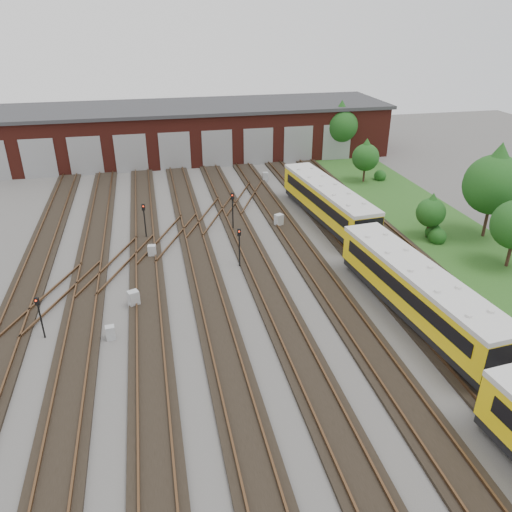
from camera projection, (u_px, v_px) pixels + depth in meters
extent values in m
plane|color=#494643|center=(252.00, 328.00, 29.83)|extent=(120.00, 120.00, 0.00)
cube|color=black|center=(1.00, 358.00, 27.10)|extent=(2.40, 70.00, 0.18)
cube|color=#4F341F|center=(14.00, 354.00, 27.17)|extent=(0.10, 70.00, 0.15)
cube|color=black|center=(77.00, 349.00, 27.87)|extent=(2.40, 70.00, 0.18)
cube|color=#4F341F|center=(63.00, 348.00, 27.66)|extent=(0.10, 70.00, 0.15)
cube|color=#4F341F|center=(90.00, 344.00, 27.94)|extent=(0.10, 70.00, 0.15)
cube|color=black|center=(150.00, 339.00, 28.64)|extent=(2.40, 70.00, 0.18)
cube|color=#4F341F|center=(137.00, 339.00, 28.43)|extent=(0.10, 70.00, 0.15)
cube|color=#4F341F|center=(162.00, 335.00, 28.71)|extent=(0.10, 70.00, 0.15)
cube|color=black|center=(219.00, 331.00, 29.41)|extent=(2.40, 70.00, 0.18)
cube|color=#4F341F|center=(207.00, 330.00, 29.20)|extent=(0.10, 70.00, 0.15)
cube|color=#4F341F|center=(231.00, 327.00, 29.47)|extent=(0.10, 70.00, 0.15)
cube|color=black|center=(284.00, 323.00, 30.18)|extent=(2.40, 70.00, 0.18)
cube|color=#4F341F|center=(273.00, 322.00, 29.97)|extent=(0.10, 70.00, 0.15)
cube|color=#4F341F|center=(296.00, 319.00, 30.24)|extent=(0.10, 70.00, 0.15)
cube|color=black|center=(346.00, 315.00, 30.95)|extent=(2.40, 70.00, 0.18)
cube|color=#4F341F|center=(336.00, 314.00, 30.74)|extent=(0.10, 70.00, 0.15)
cube|color=#4F341F|center=(358.00, 311.00, 31.01)|extent=(0.10, 70.00, 0.15)
cube|color=black|center=(406.00, 307.00, 31.72)|extent=(2.40, 70.00, 0.18)
cube|color=#4F341F|center=(395.00, 306.00, 31.51)|extent=(0.10, 70.00, 0.15)
cube|color=#4F341F|center=(416.00, 304.00, 31.78)|extent=(0.10, 70.00, 0.15)
cube|color=black|center=(462.00, 300.00, 32.49)|extent=(2.40, 70.00, 0.18)
cube|color=#4F341F|center=(452.00, 299.00, 32.28)|extent=(0.10, 70.00, 0.15)
cube|color=#4F341F|center=(472.00, 297.00, 32.55)|extent=(0.10, 70.00, 0.15)
cube|color=#4F341F|center=(119.00, 263.00, 36.93)|extent=(5.40, 9.62, 0.15)
cube|color=#4F341F|center=(170.00, 236.00, 41.20)|extent=(5.40, 9.62, 0.15)
cube|color=#4F341F|center=(211.00, 215.00, 45.46)|extent=(5.40, 9.62, 0.15)
cube|color=#4F341F|center=(54.00, 296.00, 32.66)|extent=(5.40, 9.62, 0.15)
cube|color=#4F341F|center=(245.00, 197.00, 49.73)|extent=(5.40, 9.62, 0.15)
cube|color=#531B14|center=(187.00, 132.00, 63.48)|extent=(50.00, 12.00, 6.00)
cube|color=#323234|center=(185.00, 107.00, 62.08)|extent=(51.00, 12.50, 0.40)
cube|color=gray|center=(39.00, 159.00, 55.30)|extent=(3.60, 0.12, 4.40)
cube|color=gray|center=(86.00, 156.00, 56.27)|extent=(3.60, 0.12, 4.40)
cube|color=gray|center=(131.00, 154.00, 57.23)|extent=(3.60, 0.12, 4.40)
cube|color=gray|center=(175.00, 151.00, 58.19)|extent=(3.60, 0.12, 4.40)
cube|color=gray|center=(217.00, 149.00, 59.15)|extent=(3.60, 0.12, 4.40)
cube|color=gray|center=(258.00, 147.00, 60.11)|extent=(3.60, 0.12, 4.40)
cube|color=gray|center=(298.00, 144.00, 61.07)|extent=(3.60, 0.12, 4.40)
cube|color=gray|center=(337.00, 142.00, 62.03)|extent=(3.60, 0.12, 4.40)
cube|color=#204717|center=(447.00, 234.00, 42.22)|extent=(8.00, 55.00, 0.05)
cube|color=black|center=(414.00, 308.00, 30.63)|extent=(3.60, 14.64, 0.58)
cube|color=gold|center=(417.00, 289.00, 30.03)|extent=(3.89, 14.67, 2.13)
cube|color=silver|center=(420.00, 272.00, 29.49)|extent=(3.98, 14.68, 0.29)
cube|color=black|center=(399.00, 289.00, 29.57)|extent=(1.28, 12.70, 0.82)
cube|color=black|center=(436.00, 283.00, 30.28)|extent=(1.28, 12.70, 0.82)
cube|color=black|center=(326.00, 214.00, 44.63)|extent=(3.60, 14.64, 0.58)
cube|color=gold|center=(327.00, 200.00, 44.02)|extent=(3.89, 14.67, 2.13)
cube|color=silver|center=(328.00, 187.00, 43.49)|extent=(3.98, 14.68, 0.29)
cube|color=black|center=(314.00, 199.00, 43.57)|extent=(1.28, 12.70, 0.82)
cube|color=black|center=(341.00, 196.00, 44.27)|extent=(1.28, 12.70, 0.82)
cylinder|color=black|center=(41.00, 321.00, 28.46)|extent=(0.09, 0.09, 2.24)
cube|color=black|center=(37.00, 301.00, 27.85)|extent=(0.26, 0.20, 0.47)
sphere|color=red|center=(36.00, 301.00, 27.73)|extent=(0.11, 0.11, 0.11)
cylinder|color=black|center=(233.00, 215.00, 42.38)|extent=(0.11, 0.11, 2.81)
cube|color=black|center=(232.00, 196.00, 41.63)|extent=(0.31, 0.22, 0.55)
sphere|color=red|center=(233.00, 195.00, 41.48)|extent=(0.13, 0.13, 0.13)
cylinder|color=black|center=(145.00, 225.00, 40.81)|extent=(0.11, 0.11, 2.54)
cube|color=black|center=(143.00, 207.00, 40.13)|extent=(0.27, 0.17, 0.53)
sphere|color=red|center=(143.00, 206.00, 39.99)|extent=(0.13, 0.13, 0.13)
cylinder|color=black|center=(239.00, 251.00, 36.46)|extent=(0.10, 0.10, 2.47)
cube|color=black|center=(239.00, 232.00, 35.80)|extent=(0.28, 0.20, 0.51)
sphere|color=red|center=(239.00, 232.00, 35.67)|extent=(0.12, 0.12, 0.12)
cube|color=#A4A7A9|center=(134.00, 299.00, 31.77)|extent=(0.81, 0.75, 1.10)
cube|color=#A4A7A9|center=(152.00, 251.00, 38.10)|extent=(0.65, 0.57, 0.99)
cube|color=#A4A7A9|center=(110.00, 333.00, 28.65)|extent=(0.56, 0.48, 0.86)
cube|color=#A4A7A9|center=(265.00, 177.00, 55.09)|extent=(0.60, 0.51, 0.97)
cube|color=#A4A7A9|center=(279.00, 220.00, 43.49)|extent=(0.84, 0.79, 1.12)
cylinder|color=#352018|center=(339.00, 149.00, 63.56)|extent=(0.24, 0.24, 2.22)
sphere|color=#144212|center=(341.00, 125.00, 62.24)|extent=(4.31, 4.31, 4.31)
cone|color=#144212|center=(341.00, 113.00, 61.56)|extent=(3.70, 3.70, 3.08)
cylinder|color=#352018|center=(364.00, 175.00, 54.64)|extent=(0.22, 0.22, 1.50)
sphere|color=#144212|center=(366.00, 157.00, 53.75)|extent=(2.91, 2.91, 2.91)
cone|color=#144212|center=(367.00, 148.00, 53.28)|extent=(2.50, 2.50, 2.08)
cylinder|color=#352018|center=(485.00, 223.00, 41.26)|extent=(0.27, 0.27, 2.47)
sphere|color=#144212|center=(494.00, 185.00, 39.79)|extent=(4.80, 4.80, 4.80)
cone|color=#144212|center=(499.00, 164.00, 39.03)|extent=(4.11, 4.11, 3.43)
cylinder|color=#352018|center=(428.00, 231.00, 41.35)|extent=(0.23, 0.23, 1.22)
sphere|color=#144212|center=(431.00, 212.00, 40.63)|extent=(2.37, 2.37, 2.37)
cone|color=#144212|center=(432.00, 203.00, 40.25)|extent=(2.03, 2.03, 1.69)
cylinder|color=#352018|center=(509.00, 255.00, 36.53)|extent=(0.25, 0.25, 1.83)
sphere|color=#144212|center=(434.00, 230.00, 41.33)|extent=(1.38, 1.38, 1.38)
sphere|color=#144212|center=(438.00, 234.00, 40.44)|extent=(1.44, 1.44, 1.44)
sphere|color=#144212|center=(380.00, 174.00, 55.26)|extent=(1.34, 1.34, 1.34)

